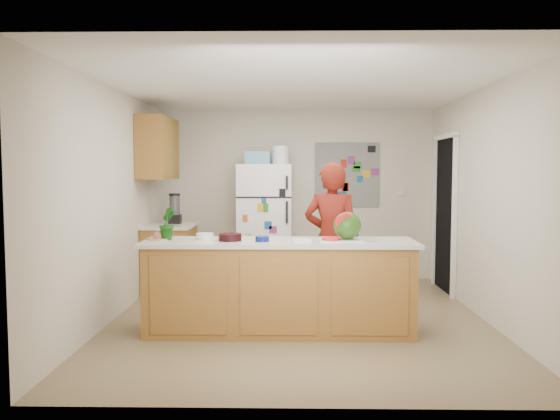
{
  "coord_description": "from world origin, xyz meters",
  "views": [
    {
      "loc": [
        -0.1,
        -5.83,
        1.6
      ],
      "look_at": [
        -0.2,
        0.2,
        1.17
      ],
      "focal_mm": 35.0,
      "sensor_mm": 36.0,
      "label": 1
    }
  ],
  "objects_px": {
    "refrigerator": "(265,224)",
    "watermelon": "(347,225)",
    "person": "(332,240)",
    "cherry_bowl": "(230,237)"
  },
  "relations": [
    {
      "from": "watermelon",
      "to": "cherry_bowl",
      "type": "bearing_deg",
      "value": -177.64
    },
    {
      "from": "refrigerator",
      "to": "watermelon",
      "type": "bearing_deg",
      "value": -68.68
    },
    {
      "from": "refrigerator",
      "to": "person",
      "type": "xyz_separation_m",
      "value": [
        0.82,
        -1.76,
        -0.0
      ]
    },
    {
      "from": "refrigerator",
      "to": "person",
      "type": "distance_m",
      "value": 1.94
    },
    {
      "from": "refrigerator",
      "to": "watermelon",
      "type": "xyz_separation_m",
      "value": [
        0.92,
        -2.36,
        0.22
      ]
    },
    {
      "from": "refrigerator",
      "to": "watermelon",
      "type": "distance_m",
      "value": 2.54
    },
    {
      "from": "person",
      "to": "refrigerator",
      "type": "bearing_deg",
      "value": -49.85
    },
    {
      "from": "watermelon",
      "to": "cherry_bowl",
      "type": "relative_size",
      "value": 1.19
    },
    {
      "from": "refrigerator",
      "to": "person",
      "type": "height_order",
      "value": "refrigerator"
    },
    {
      "from": "refrigerator",
      "to": "watermelon",
      "type": "height_order",
      "value": "refrigerator"
    }
  ]
}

